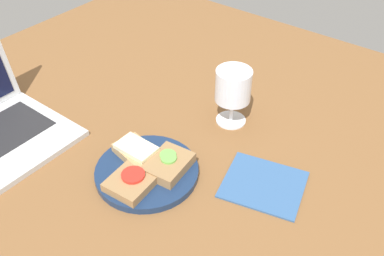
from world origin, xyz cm
name	(u,v)px	position (x,y,z in cm)	size (l,w,h in cm)	color
wooden_table	(158,144)	(0.00, 0.00, 1.50)	(140.00, 140.00, 3.00)	brown
plate	(147,171)	(-9.68, -5.66, 3.76)	(21.13, 21.13, 1.52)	navy
sandwich_with_tomato	(134,179)	(-14.06, -6.38, 5.57)	(10.92, 8.76, 2.44)	#937047
sandwich_with_cucumber	(168,164)	(-6.83, -9.07, 5.70)	(10.33, 8.37, 2.72)	#937047
sandwich_with_cheese	(137,151)	(-8.11, -1.51, 5.86)	(7.97, 10.79, 2.87)	#A88456
wine_glass	(233,88)	(15.58, -9.44, 12.21)	(8.16, 8.16, 13.78)	white
napkin	(264,184)	(2.23, -26.13, 3.20)	(13.74, 15.56, 0.40)	#33598C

